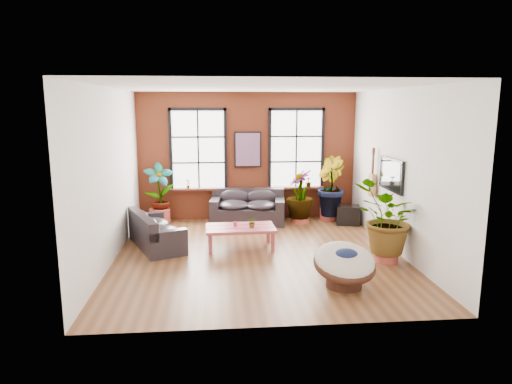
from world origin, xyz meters
The scene contains 19 objects.
room centered at (0.00, 0.15, 1.75)m, with size 6.04×6.54×3.54m.
sofa_back centered at (-0.04, 2.74, 0.41)m, with size 2.06×1.19×0.90m.
sofa_left centered at (-2.29, 0.77, 0.35)m, with size 1.51×2.12×0.77m.
coffee_table centered at (-0.36, 0.51, 0.43)m, with size 1.55×0.92×0.59m.
papasan_chair centered at (1.33, -1.88, 0.42)m, with size 1.18×1.20×0.82m.
poster centered at (0.00, 3.18, 1.95)m, with size 0.74×0.06×0.98m.
tv_wall_unit centered at (2.93, 0.60, 1.54)m, with size 0.13×1.86×1.20m.
media_box centered at (2.63, 2.35, 0.25)m, with size 0.70×0.62×0.50m.
pot_back_left centered at (-2.41, 2.86, 0.20)m, with size 0.59×0.59×0.40m.
pot_back_right centered at (2.22, 2.81, 0.18)m, with size 0.57×0.57×0.35m.
pot_right_wall centered at (2.56, -0.66, 0.18)m, with size 0.49×0.49×0.35m.
pot_mid centered at (1.38, 2.62, 0.17)m, with size 0.63×0.63×0.35m.
floor_plant_back_left centered at (-2.40, 2.90, 0.90)m, with size 0.79×0.53×1.50m, color #255516.
floor_plant_back_right centered at (2.22, 2.80, 0.96)m, with size 0.90×0.72×1.63m, color #255516.
floor_plant_right_wall centered at (2.54, -0.69, 0.90)m, with size 1.34×1.16×1.49m, color #255516.
floor_plant_mid centered at (1.37, 2.61, 0.80)m, with size 0.73×0.73×1.31m, color #255516.
table_plant centered at (-0.10, 0.43, 0.61)m, with size 0.21×0.19×0.24m, color #255516.
sill_plant_left centered at (-1.65, 3.13, 1.04)m, with size 0.14×0.10×0.27m, color #255516.
sill_plant_right centered at (1.70, 3.13, 1.04)m, with size 0.15×0.15×0.27m, color #255516.
Camera 1 is at (-0.87, -9.29, 3.13)m, focal length 32.00 mm.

